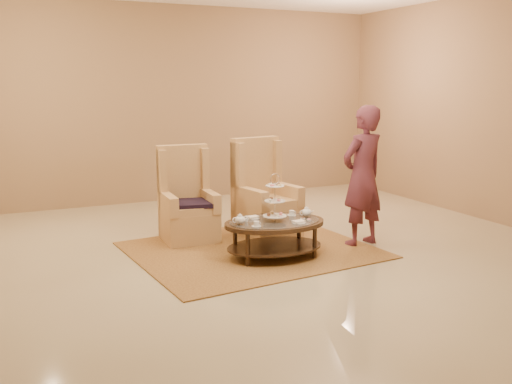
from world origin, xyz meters
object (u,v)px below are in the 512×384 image
tea_table (275,228)px  armchair_right (263,203)px  armchair_left (187,208)px  person (363,176)px

tea_table → armchair_right: 1.13m
armchair_left → armchair_right: size_ratio=0.94×
tea_table → armchair_right: armchair_right is taller
armchair_right → person: person is taller
tea_table → armchair_left: size_ratio=1.02×
armchair_left → person: 2.42m
armchair_right → person: (0.97, -1.01, 0.47)m
tea_table → armchair_left: 1.46m
tea_table → person: bearing=6.4°
tea_table → armchair_left: armchair_left is taller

